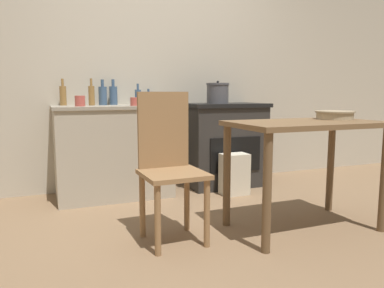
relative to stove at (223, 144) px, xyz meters
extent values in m
plane|color=#896B4C|center=(-0.65, -1.27, -0.44)|extent=(14.00, 14.00, 0.00)
cube|color=beige|center=(-0.65, 0.32, 0.83)|extent=(8.00, 0.07, 2.55)
cube|color=#B2A893|center=(-1.18, -0.01, -0.02)|extent=(1.05, 0.59, 0.84)
cube|color=gray|center=(-1.18, -0.01, 0.41)|extent=(1.08, 0.62, 0.03)
cube|color=#2D2B28|center=(0.00, 0.00, -0.02)|extent=(0.81, 0.56, 0.84)
cube|color=black|center=(0.00, 0.00, 0.42)|extent=(0.85, 0.60, 0.04)
cube|color=black|center=(0.00, -0.28, -0.07)|extent=(0.56, 0.01, 0.35)
cube|color=brown|center=(-0.06, -1.42, 0.33)|extent=(1.07, 0.63, 0.03)
cylinder|color=brown|center=(-0.55, -1.69, -0.07)|extent=(0.06, 0.06, 0.75)
cylinder|color=brown|center=(0.42, -1.69, -0.07)|extent=(0.06, 0.06, 0.75)
cylinder|color=brown|center=(-0.55, -1.16, -0.07)|extent=(0.06, 0.06, 0.75)
cylinder|color=brown|center=(0.42, -1.16, -0.07)|extent=(0.06, 0.06, 0.75)
cube|color=#997047|center=(-1.02, -1.31, 0.02)|extent=(0.41, 0.41, 0.03)
cube|color=#997047|center=(-1.03, -1.12, 0.29)|extent=(0.36, 0.04, 0.52)
cylinder|color=#997047|center=(-1.18, -1.48, -0.22)|extent=(0.04, 0.04, 0.44)
cylinder|color=#997047|center=(-0.85, -1.47, -0.22)|extent=(0.04, 0.04, 0.44)
cylinder|color=#997047|center=(-1.19, -1.15, -0.22)|extent=(0.04, 0.04, 0.44)
cylinder|color=#997047|center=(-0.86, -1.14, -0.22)|extent=(0.04, 0.04, 0.44)
cube|color=beige|center=(-0.08, -0.41, -0.24)|extent=(0.26, 0.18, 0.40)
cylinder|color=#4C4C51|center=(-0.10, -0.06, 0.53)|extent=(0.23, 0.23, 0.19)
cylinder|color=#4C4C51|center=(-0.10, -0.06, 0.64)|extent=(0.24, 0.24, 0.02)
sphere|color=black|center=(-0.10, -0.06, 0.66)|extent=(0.02, 0.02, 0.02)
cylinder|color=tan|center=(0.28, -1.33, 0.38)|extent=(0.27, 0.27, 0.06)
cylinder|color=tan|center=(0.28, -1.33, 0.40)|extent=(0.29, 0.29, 0.01)
cylinder|color=olive|center=(-1.35, 0.09, 0.52)|extent=(0.06, 0.06, 0.18)
cylinder|color=olive|center=(-1.35, 0.09, 0.65)|extent=(0.02, 0.02, 0.07)
cylinder|color=#3D5675|center=(-0.76, 0.21, 0.49)|extent=(0.06, 0.06, 0.12)
cylinder|color=#3D5675|center=(-0.76, 0.21, 0.57)|extent=(0.02, 0.02, 0.04)
cylinder|color=#3D5675|center=(-0.88, 0.16, 0.50)|extent=(0.06, 0.06, 0.15)
cylinder|color=#3D5675|center=(-0.88, 0.16, 0.61)|extent=(0.02, 0.02, 0.06)
cylinder|color=olive|center=(-1.60, 0.20, 0.52)|extent=(0.06, 0.06, 0.18)
cylinder|color=olive|center=(-1.60, 0.20, 0.64)|extent=(0.02, 0.02, 0.07)
cylinder|color=#3D5675|center=(-1.24, 0.15, 0.52)|extent=(0.08, 0.08, 0.18)
cylinder|color=#3D5675|center=(-1.24, 0.15, 0.64)|extent=(0.03, 0.03, 0.07)
cylinder|color=#3D5675|center=(-1.12, 0.21, 0.52)|extent=(0.08, 0.08, 0.18)
cylinder|color=#3D5675|center=(-1.12, 0.21, 0.64)|extent=(0.03, 0.03, 0.07)
cylinder|color=#B74C42|center=(-0.99, -0.16, 0.47)|extent=(0.08, 0.08, 0.08)
cylinder|color=#B74C42|center=(-1.48, -0.13, 0.47)|extent=(0.09, 0.09, 0.09)
camera|label=1|loc=(-1.81, -3.57, 0.54)|focal=35.00mm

